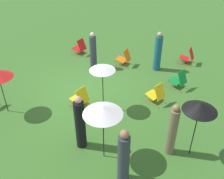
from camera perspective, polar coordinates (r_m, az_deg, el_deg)
ground_plane at (r=10.86m, az=-5.47°, el=-0.40°), size 40.00×40.00×0.00m
deckchair_0 at (r=12.60m, az=2.70°, el=6.88°), size 0.55×0.80×0.83m
deckchair_1 at (r=9.84m, az=-7.01°, el=-1.96°), size 0.59×0.83×0.83m
deckchair_3 at (r=13.79m, az=-7.09°, el=9.13°), size 0.51×0.78×0.83m
deckchair_4 at (r=11.19m, az=14.44°, el=1.98°), size 0.65×0.86×0.83m
deckchair_5 at (r=13.26m, az=16.33°, el=6.93°), size 0.55×0.80×0.83m
deckchair_6 at (r=10.13m, az=9.71°, el=-1.05°), size 0.65×0.86×0.83m
umbrella_0 at (r=8.94m, az=-2.12°, el=4.78°), size 0.91×0.91×1.86m
umbrella_1 at (r=7.41m, az=18.81°, el=-3.62°), size 0.96×0.96×1.94m
umbrella_3 at (r=6.95m, az=-2.03°, el=-4.62°), size 1.11×1.11×1.89m
person_0 at (r=7.92m, az=-7.01°, el=-7.46°), size 0.44×0.44×1.89m
person_1 at (r=7.00m, az=2.56°, el=-14.68°), size 0.43×0.43×1.79m
person_2 at (r=12.17m, az=10.03°, el=8.00°), size 0.43×0.43×1.86m
person_3 at (r=12.25m, az=-4.18°, el=8.37°), size 0.41×0.41×1.75m
person_4 at (r=7.88m, az=13.08°, el=-8.84°), size 0.39×0.39×1.81m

